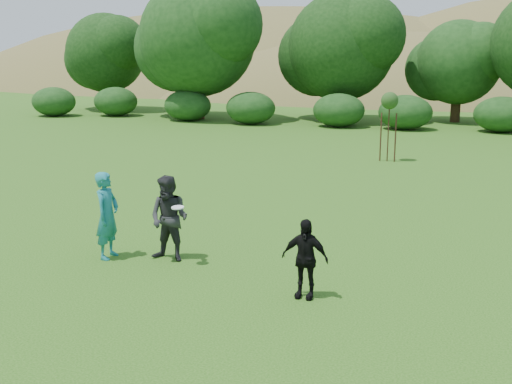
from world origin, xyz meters
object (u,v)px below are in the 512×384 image
Objects in this scene: player_teal at (107,215)px; player_grey at (169,219)px; sapling at (390,103)px; player_black at (305,258)px.

player_teal is 1.03× the size of player_grey.
sapling reaches higher than player_teal.
player_black is 15.60m from sapling.
player_black is 0.53× the size of sapling.
player_teal reaches higher than player_black.
player_grey is 0.67× the size of sapling.
player_teal reaches higher than player_grey.
sapling is at bearing -18.17° from player_teal.
sapling reaches higher than player_grey.
player_grey reaches higher than player_black.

